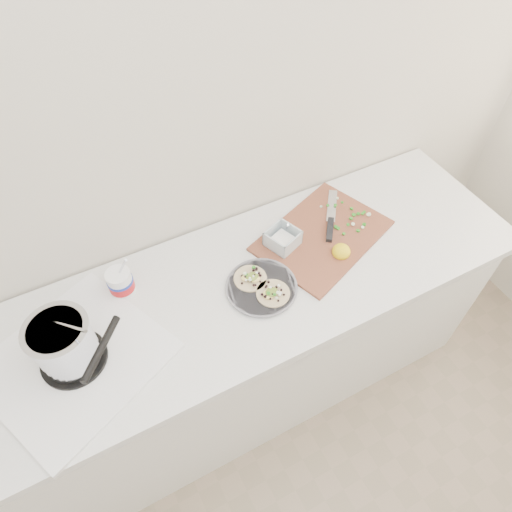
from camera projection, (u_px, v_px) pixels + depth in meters
name	position (u px, v px, depth m)	size (l,w,h in m)	color
counter	(218.00, 353.00, 1.98)	(2.44, 0.66, 0.90)	silver
stove	(68.00, 349.00, 1.40)	(0.66, 0.64, 0.25)	silver
taco_plate	(261.00, 286.00, 1.63)	(0.26, 0.26, 0.04)	slate
tub	(121.00, 281.00, 1.59)	(0.09, 0.09, 0.20)	white
cutboard	(319.00, 233.00, 1.79)	(0.60, 0.51, 0.08)	brown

